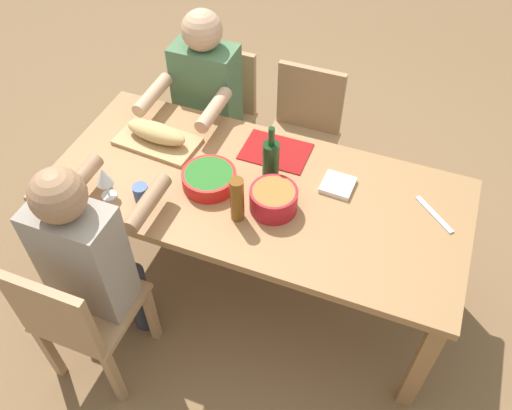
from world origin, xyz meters
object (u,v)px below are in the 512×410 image
Objects in this scene: chair_near_center at (303,132)px; beer_bottle at (237,200)px; wine_bottle at (271,160)px; bread_loaf at (156,132)px; wine_glass at (104,178)px; diner_near_right at (204,100)px; napkin_stack at (338,185)px; chair_far_right at (78,317)px; cutting_board at (158,141)px; cup_far_right at (141,193)px; chair_near_right at (220,112)px; serving_bowl_fruit at (274,198)px; diner_far_right at (90,254)px; dining_table at (256,201)px; serving_bowl_greens at (209,178)px.

beer_bottle is (0.01, 0.93, 0.37)m from chair_near_center.
wine_bottle is at bearing -99.67° from beer_bottle.
bread_loaf is 1.93× the size of wine_glass.
napkin_stack is at bearing 154.11° from diner_near_right.
chair_near_center is at bearing -109.30° from chair_far_right.
chair_near_center is 0.88m from cutting_board.
cup_far_right is (-0.07, 0.80, 0.08)m from diner_near_right.
chair_near_right is 0.71× the size of diner_near_right.
chair_near_right and bread_loaf have the same top height.
serving_bowl_fruit is 0.72× the size of wine_bottle.
wine_glass is 0.17m from cup_far_right.
diner_far_right is at bearing 93.46° from cutting_board.
beer_bottle reaches higher than cup_far_right.
chair_far_right is at bearing 98.75° from wine_glass.
diner_far_right is at bearing 90.00° from chair_near_right.
dining_table is 0.59m from bread_loaf.
bread_loaf is 0.91m from napkin_stack.
diner_far_right reaches higher than cup_far_right.
dining_table is 0.25m from serving_bowl_greens.
bread_loaf is at bearing -28.93° from beer_bottle.
diner_far_right is 8.57× the size of napkin_stack.
wine_glass is (0.07, -0.47, 0.37)m from chair_far_right.
serving_bowl_fruit is (-0.11, 0.08, 0.15)m from dining_table.
chair_near_right is at bearing -52.53° from serving_bowl_fruit.
chair_near_right is 2.66× the size of bread_loaf.
bread_loaf is 0.38m from cup_far_right.
chair_near_center is at bearing -86.89° from wine_bottle.
cutting_board is (0.36, -0.17, -0.03)m from serving_bowl_greens.
diner_far_right is 1.12m from napkin_stack.
chair_near_center is 0.90m from bread_loaf.
cutting_board is 0.61m from wine_bottle.
chair_near_right is 1.09m from wine_glass.
napkin_stack is at bearing -155.71° from wine_glass.
beer_bottle is at bearing 145.43° from serving_bowl_greens.
cup_far_right is at bearing -165.77° from wine_glass.
serving_bowl_fruit is 0.58m from cup_far_right.
napkin_stack is at bearing -170.52° from wine_bottle.
wine_bottle reaches higher than serving_bowl_fruit.
napkin_stack is at bearing -160.20° from serving_bowl_greens.
bread_loaf reaches higher than serving_bowl_fruit.
dining_table is 4.74× the size of cutting_board.
serving_bowl_greens is (-0.32, -0.51, 0.08)m from diner_far_right.
chair_far_right and chair_near_right have the same top height.
wine_glass is (0.71, 0.20, 0.05)m from serving_bowl_fruit.
diner_near_right reaches higher than bread_loaf.
diner_near_right is 8.57× the size of napkin_stack.
diner_near_right is 5.45× the size of beer_bottle.
wine_bottle reaches higher than cup_far_right.
bread_loaf is 1.10× the size of wine_bottle.
wine_glass reaches higher than bread_loaf.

